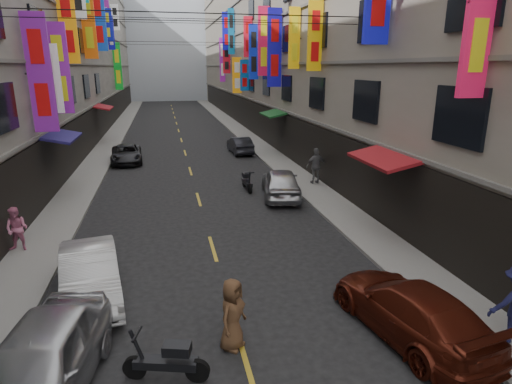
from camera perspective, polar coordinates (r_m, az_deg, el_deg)
name	(u,v)px	position (r m, az deg, el deg)	size (l,w,h in m)	color
sidewalk_left	(110,142)	(38.73, -18.87, 6.36)	(2.00, 90.00, 0.12)	slate
sidewalk_right	(248,137)	(39.18, -1.06, 7.33)	(2.00, 90.00, 0.12)	slate
building_row_left	(16,22)	(39.55, -29.34, 19.16)	(10.14, 90.00, 19.00)	gray
building_row_right	(315,28)	(40.42, 7.81, 20.87)	(10.14, 90.00, 19.00)	gray
haze_block	(166,41)	(88.12, -11.87, 19.13)	(18.00, 8.00, 22.00)	#ADB5C1
shop_signage	(177,21)	(30.96, -10.49, 21.51)	(14.00, 55.00, 12.00)	#0D2D9E
street_awnings	(168,133)	(22.20, -11.66, 7.76)	(13.99, 35.20, 0.41)	#144C26
overhead_cables	(184,18)	(26.15, -9.63, 21.86)	(14.00, 38.04, 1.24)	black
lane_markings	(183,146)	(35.55, -9.70, 6.08)	(0.12, 80.20, 0.01)	gold
scooter_crossing	(167,361)	(9.50, -11.75, -21.22)	(1.76, 0.73, 1.14)	black
scooter_far_right	(247,182)	(22.27, -1.23, 1.39)	(0.50, 1.80, 1.14)	black
car_left_near	(40,365)	(9.61, -26.83, -19.89)	(1.82, 4.52, 1.54)	#BABBBF
car_left_mid	(90,275)	(12.81, -21.26, -10.22)	(1.47, 4.21, 1.39)	silver
car_left_far	(126,154)	(29.99, -16.89, 4.87)	(1.96, 4.24, 1.18)	black
car_right_near	(410,309)	(11.11, 19.84, -14.51)	(1.86, 4.58, 1.33)	#52190E
car_right_mid	(281,183)	(20.98, 3.32, 1.24)	(1.73, 4.29, 1.46)	#B6B6BB
car_right_far	(240,145)	(31.92, -2.16, 6.28)	(1.31, 3.76, 1.24)	#24252B
pedestrian_lfar	(17,229)	(16.69, -29.26, -4.33)	(0.75, 0.51, 1.54)	pink
pedestrian_rfar	(316,166)	(23.19, 8.02, 3.47)	(1.13, 0.64, 1.93)	slate
pedestrian_crossing	(232,314)	(9.98, -3.17, -15.96)	(0.83, 0.57, 1.70)	#523520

